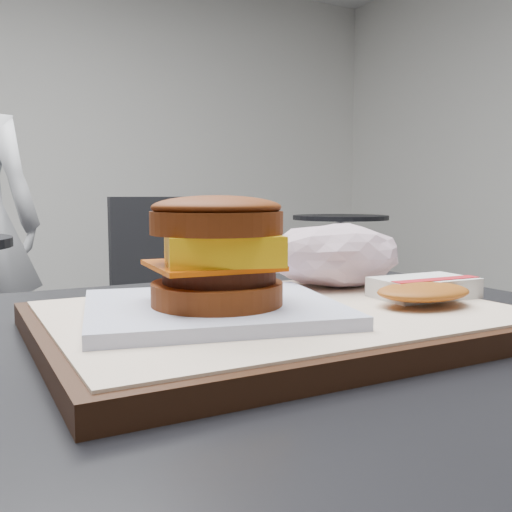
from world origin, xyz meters
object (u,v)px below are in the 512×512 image
Objects in this scene: crumpled_wrapper at (334,255)px; serving_tray at (280,320)px; neighbor_chair at (130,294)px; breakfast_sandwich at (216,265)px; hash_brown at (424,289)px.

serving_tray is at bearing -144.62° from crumpled_wrapper.
serving_tray is at bearing -101.49° from neighbor_chair.
hash_brown is (0.19, -0.03, -0.03)m from breakfast_sandwich.
serving_tray is at bearing 3.39° from breakfast_sandwich.
crumpled_wrapper is 1.68m from neighbor_chair.
crumpled_wrapper is at bearing 35.38° from serving_tray.
serving_tray is 0.14m from crumpled_wrapper.
neighbor_chair is (0.41, 1.72, -0.32)m from breakfast_sandwich.
breakfast_sandwich is 0.25× the size of neighbor_chair.
breakfast_sandwich reaches higher than hash_brown.
breakfast_sandwich is at bearing -154.16° from crumpled_wrapper.
serving_tray is 1.71× the size of breakfast_sandwich.
hash_brown is at bearing -97.19° from neighbor_chair.
crumpled_wrapper reaches higher than serving_tray.
hash_brown is 0.83× the size of crumpled_wrapper.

